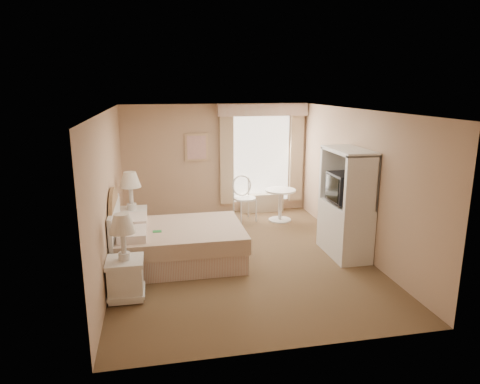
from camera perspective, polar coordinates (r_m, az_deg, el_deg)
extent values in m
cube|color=brown|center=(7.50, 0.00, -8.61)|extent=(4.20, 5.50, 0.01)
cube|color=silver|center=(6.94, 0.01, 10.83)|extent=(4.20, 5.50, 0.01)
cube|color=#CFA98A|center=(9.78, -3.16, 4.32)|extent=(4.20, 0.01, 2.50)
cube|color=#CFA98A|center=(4.56, 6.83, -6.99)|extent=(4.20, 0.01, 2.50)
cube|color=#CFA98A|center=(7.03, -17.04, -0.06)|extent=(0.01, 5.50, 2.50)
cube|color=#CFA98A|center=(7.80, 15.33, 1.39)|extent=(0.01, 5.50, 2.50)
cube|color=white|center=(9.95, 2.88, 4.49)|extent=(1.30, 0.02, 2.00)
cube|color=tan|center=(9.73, -1.81, 4.29)|extent=(0.30, 0.08, 2.05)
cube|color=tan|center=(10.13, 7.52, 4.56)|extent=(0.30, 0.08, 2.05)
cube|color=tan|center=(9.74, 3.09, 10.92)|extent=(2.05, 0.20, 0.28)
cube|color=beige|center=(10.09, 2.93, -1.43)|extent=(1.00, 0.22, 0.42)
cube|color=tan|center=(9.65, -5.82, 5.95)|extent=(0.52, 0.03, 0.62)
cube|color=beige|center=(9.63, -5.81, 5.93)|extent=(0.42, 0.02, 0.52)
cube|color=tan|center=(7.31, -7.76, -7.92)|extent=(1.98, 1.51, 0.34)
cube|color=beige|center=(7.21, -7.84, -5.69)|extent=(2.04, 1.57, 0.26)
cube|color=white|center=(6.81, -14.18, -5.49)|extent=(0.42, 0.59, 0.13)
cube|color=white|center=(7.49, -13.94, -3.69)|extent=(0.42, 0.59, 0.13)
cube|color=green|center=(7.02, -10.99, -5.17)|extent=(0.14, 0.10, 0.01)
cube|color=silver|center=(7.21, -16.24, -5.71)|extent=(0.06, 1.60, 1.04)
cylinder|color=#96764F|center=(7.18, -16.29, -5.00)|extent=(0.05, 1.42, 1.42)
cube|color=white|center=(6.22, -14.97, -11.32)|extent=(0.46, 0.46, 0.50)
cube|color=white|center=(6.11, -15.13, -8.95)|extent=(0.50, 0.50, 0.06)
cube|color=white|center=(6.29, -14.87, -12.72)|extent=(0.50, 0.50, 0.05)
cylinder|color=silver|center=(6.08, -15.18, -8.25)|extent=(0.16, 0.16, 0.10)
cylinder|color=silver|center=(6.01, -15.30, -6.49)|extent=(0.07, 0.07, 0.40)
cone|color=silver|center=(5.92, -15.47, -4.04)|extent=(0.36, 0.36, 0.26)
cube|color=white|center=(8.36, -14.08, -4.47)|extent=(0.50, 0.50, 0.55)
cube|color=white|center=(8.27, -14.20, -2.46)|extent=(0.55, 0.55, 0.07)
cube|color=white|center=(8.42, -14.01, -5.68)|extent=(0.55, 0.55, 0.05)
cylinder|color=silver|center=(8.25, -14.24, -1.87)|extent=(0.18, 0.18, 0.11)
cylinder|color=silver|center=(8.20, -14.33, -0.40)|extent=(0.08, 0.08, 0.44)
cone|color=silver|center=(8.13, -14.45, 1.63)|extent=(0.39, 0.39, 0.28)
cylinder|color=silver|center=(9.49, 5.32, -3.70)|extent=(0.49, 0.49, 0.03)
cylinder|color=silver|center=(9.39, 5.37, -1.74)|extent=(0.08, 0.08, 0.66)
cylinder|color=white|center=(9.31, 5.41, 0.22)|extent=(0.66, 0.66, 0.04)
cylinder|color=silver|center=(9.15, 0.14, -2.80)|extent=(0.03, 0.03, 0.48)
cylinder|color=silver|center=(9.32, 2.16, -2.51)|extent=(0.03, 0.03, 0.48)
cylinder|color=silver|center=(9.47, -0.85, -2.23)|extent=(0.03, 0.03, 0.48)
cylinder|color=silver|center=(9.63, 1.12, -1.96)|extent=(0.03, 0.03, 0.48)
cylinder|color=white|center=(9.32, 0.65, -0.88)|extent=(0.58, 0.58, 0.04)
torus|color=silver|center=(9.39, 0.24, 0.86)|extent=(0.48, 0.23, 0.46)
cylinder|color=silver|center=(9.35, -0.86, 0.47)|extent=(0.03, 0.03, 0.43)
cylinder|color=silver|center=(9.51, 1.14, 0.69)|extent=(0.03, 0.03, 0.43)
cube|color=white|center=(7.67, 13.74, -4.84)|extent=(0.56, 1.12, 0.92)
cube|color=white|center=(6.98, 15.95, 1.00)|extent=(0.56, 0.08, 0.92)
cube|color=white|center=(7.90, 12.55, 2.65)|extent=(0.56, 0.08, 0.92)
cube|color=white|center=(7.36, 14.35, 5.37)|extent=(0.56, 1.12, 0.06)
cube|color=white|center=(7.55, 15.93, 1.94)|extent=(0.04, 1.12, 0.92)
cube|color=black|center=(7.47, 13.92, 0.57)|extent=(0.49, 0.61, 0.49)
cube|color=black|center=(7.37, 12.20, 0.49)|extent=(0.02, 0.51, 0.41)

